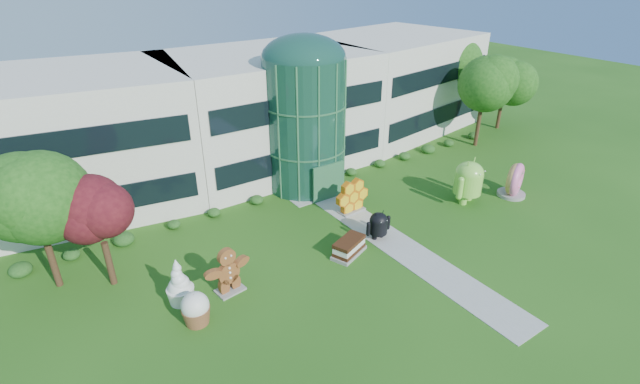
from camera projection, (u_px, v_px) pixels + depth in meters
ground at (414, 256)px, 27.86m from camera, size 140.00×140.00×0.00m
building at (266, 109)px, 38.99m from camera, size 46.00×15.00×9.30m
atrium at (305, 125)px, 34.47m from camera, size 6.00×6.00×9.80m
walkway at (391, 241)px, 29.32m from camera, size 2.40×20.00×0.04m
tree_red at (103, 237)px, 24.21m from camera, size 4.00×4.00×6.00m
trees_backdrop at (298, 130)px, 35.52m from camera, size 52.00×8.00×8.40m
android_green at (469, 179)px, 33.26m from camera, size 3.70×2.94×3.68m
android_black at (379, 224)px, 29.15m from camera, size 1.96×1.39×2.14m
donut at (514, 180)px, 34.35m from camera, size 2.81×2.08×2.64m
gingerbread at (228, 270)px, 24.35m from camera, size 3.08×1.52×2.73m
ice_cream_sandwich at (349, 247)px, 27.80m from camera, size 2.63×1.95×1.05m
honeycomb at (352, 198)px, 32.22m from camera, size 2.89×1.19×2.22m
froyo at (179, 281)px, 23.59m from camera, size 1.94×1.94×2.61m
cupcake at (196, 308)px, 22.41m from camera, size 1.54×1.54×1.76m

